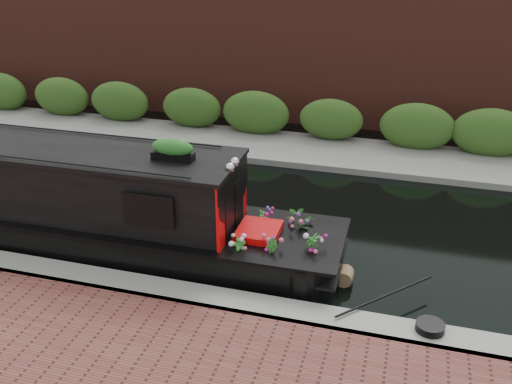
# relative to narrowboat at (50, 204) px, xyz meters

# --- Properties ---
(ground) EXTENTS (80.00, 80.00, 0.00)m
(ground) POSITION_rel_narrowboat_xyz_m (2.28, 1.93, -0.77)
(ground) COLOR black
(ground) RESTS_ON ground
(near_bank_coping) EXTENTS (40.00, 0.60, 0.50)m
(near_bank_coping) POSITION_rel_narrowboat_xyz_m (2.28, -1.37, -0.77)
(near_bank_coping) COLOR gray
(near_bank_coping) RESTS_ON ground
(far_bank_path) EXTENTS (40.00, 2.40, 0.34)m
(far_bank_path) POSITION_rel_narrowboat_xyz_m (2.28, 6.13, -0.77)
(far_bank_path) COLOR slate
(far_bank_path) RESTS_ON ground
(far_hedge) EXTENTS (40.00, 1.10, 2.80)m
(far_hedge) POSITION_rel_narrowboat_xyz_m (2.28, 7.03, -0.77)
(far_hedge) COLOR #2C4D19
(far_hedge) RESTS_ON ground
(far_brick_wall) EXTENTS (40.00, 1.00, 8.00)m
(far_brick_wall) POSITION_rel_narrowboat_xyz_m (2.28, 9.13, -0.77)
(far_brick_wall) COLOR #52251C
(far_brick_wall) RESTS_ON ground
(narrowboat) EXTENTS (11.10, 2.07, 2.60)m
(narrowboat) POSITION_rel_narrowboat_xyz_m (0.00, 0.00, 0.00)
(narrowboat) COLOR black
(narrowboat) RESTS_ON ground
(rope_fender) EXTENTS (0.29, 0.32, 0.29)m
(rope_fender) POSITION_rel_narrowboat_xyz_m (5.86, -0.00, -0.63)
(rope_fender) COLOR brown
(rope_fender) RESTS_ON ground
(coiled_mooring_rope) EXTENTS (0.43, 0.43, 0.12)m
(coiled_mooring_rope) POSITION_rel_narrowboat_xyz_m (7.31, -1.27, -0.46)
(coiled_mooring_rope) COLOR black
(coiled_mooring_rope) RESTS_ON near_bank_coping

